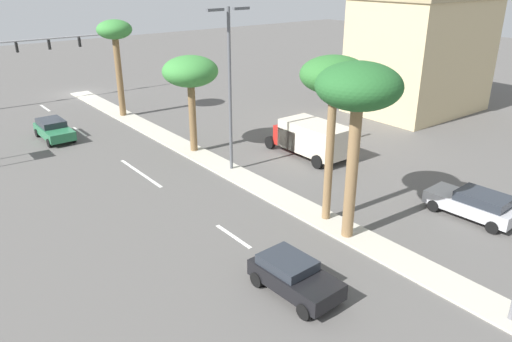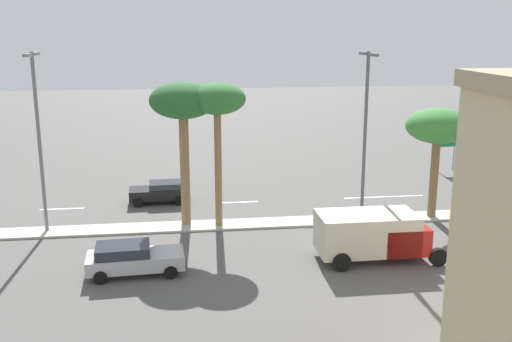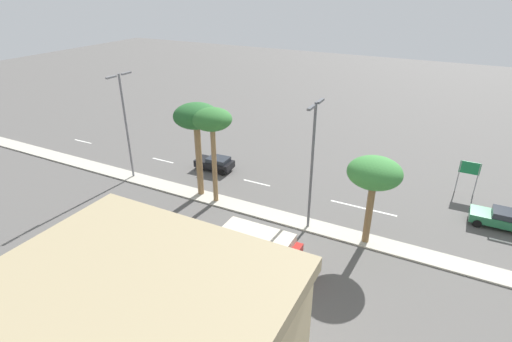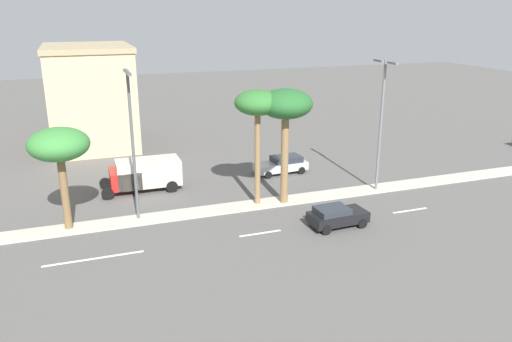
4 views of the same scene
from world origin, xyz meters
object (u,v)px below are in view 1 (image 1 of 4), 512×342
Objects in this scene: commercial_building at (421,54)px; palm_tree_right at (190,73)px; palm_tree_trailing at (115,36)px; street_lamp_inboard at (230,79)px; sedan_silver_rear at (474,204)px; palm_tree_outboard at (358,92)px; box_truck at (310,137)px; sedan_green_left at (54,129)px; palm_tree_mid at (334,80)px; sedan_black_trailing at (294,276)px.

commercial_building is 1.75× the size of palm_tree_right.
street_lamp_inboard reaches higher than palm_tree_trailing.
sedan_silver_rear is at bearing 102.38° from palm_tree_trailing.
palm_tree_trailing reaches higher than sedan_silver_rear.
palm_tree_outboard is 12.72m from box_truck.
street_lamp_inboard reaches higher than box_truck.
sedan_silver_rear reaches higher than sedan_green_left.
palm_tree_outboard reaches higher than sedan_green_left.
commercial_building is 31.36m from sedan_green_left.
palm_tree_right reaches higher than box_truck.
palm_tree_mid is 10.06m from sedan_silver_rear.
sedan_black_trailing is at bearing -4.70° from sedan_silver_rear.
palm_tree_mid reaches higher than sedan_black_trailing.
commercial_building is at bearing -154.92° from palm_tree_mid.
palm_tree_trailing is 1.22× the size of palm_tree_right.
sedan_silver_rear is (15.63, 14.74, -4.32)m from commercial_building.
sedan_black_trailing is (27.30, 13.78, -4.36)m from commercial_building.
street_lamp_inboard is 7.52m from box_truck.
palm_tree_right is at bearing 127.75° from sedan_green_left.
palm_tree_trailing is 1.31× the size of box_truck.
box_truck is (-12.84, 14.53, 0.56)m from sedan_green_left.
box_truck is at bearing -136.05° from sedan_black_trailing.
street_lamp_inboard is at bearing -11.07° from box_truck.
palm_tree_outboard is at bearing 55.44° from box_truck.
sedan_silver_rear is at bearing 109.55° from palm_tree_right.
palm_tree_right is at bearing -90.06° from palm_tree_mid.
palm_tree_right is 18.09m from sedan_black_trailing.
palm_tree_trailing is 19.11m from box_truck.
commercial_building is 1.39× the size of palm_tree_outboard.
box_truck is (-6.11, 17.23, -5.58)m from palm_tree_trailing.
palm_tree_mid reaches higher than palm_tree_right.
sedan_green_left is at bearing -48.52° from box_truck.
palm_tree_right is (21.85, -2.78, 0.47)m from commercial_building.
box_truck is at bearing 168.93° from street_lamp_inboard.
sedan_silver_rear is at bearing 91.42° from box_truck.
palm_tree_trailing is 9.50m from sedan_green_left.
box_truck is at bearing -128.67° from palm_tree_mid.
street_lamp_inboard is 2.55× the size of sedan_black_trailing.
palm_tree_trailing reaches higher than sedan_black_trailing.
palm_tree_outboard is 10.54m from street_lamp_inboard.
palm_tree_outboard is 1.35× the size of box_truck.
palm_tree_mid is at bearing 89.94° from palm_tree_right.
commercial_building is 22.03m from palm_tree_right.
palm_tree_mid is 2.13× the size of sedan_black_trailing.
box_truck is (0.30, -11.93, 0.54)m from sedan_silver_rear.
sedan_black_trailing is (-1.47, 25.49, -0.02)m from sedan_green_left.
commercial_building reaches higher than box_truck.
commercial_building reaches higher than sedan_black_trailing.
sedan_green_left is (7.01, -13.39, -5.16)m from street_lamp_inboard.
palm_tree_outboard is 8.26m from sedan_black_trailing.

